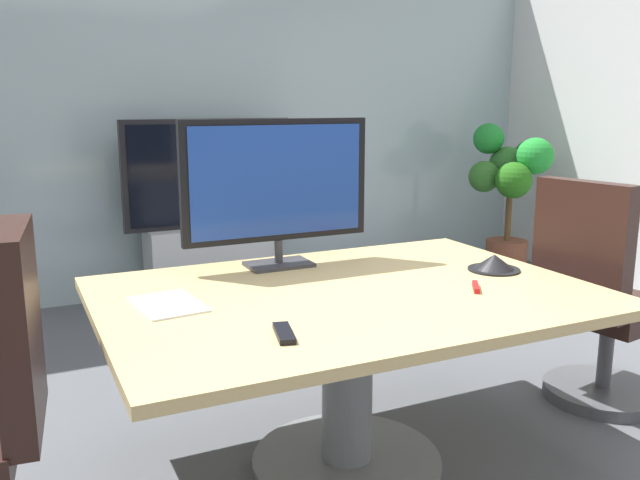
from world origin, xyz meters
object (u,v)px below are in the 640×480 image
at_px(office_chair_right, 598,313).
at_px(conference_table, 348,334).
at_px(remote_control, 284,333).
at_px(tv_monitor, 277,184).
at_px(wall_display_unit, 210,241).
at_px(potted_plant, 510,184).
at_px(conference_phone, 494,263).

bearing_deg(office_chair_right, conference_table, 79.53).
bearing_deg(office_chair_right, remote_control, 91.37).
distance_m(tv_monitor, wall_display_unit, 2.06).
height_order(potted_plant, conference_phone, potted_plant).
relative_size(conference_table, conference_phone, 8.39).
xyz_separation_m(conference_phone, remote_control, (-1.12, -0.36, -0.02)).
bearing_deg(tv_monitor, office_chair_right, -19.41).
relative_size(tv_monitor, remote_control, 4.94).
bearing_deg(conference_table, office_chair_right, -0.86).
bearing_deg(remote_control, tv_monitor, 83.15).
distance_m(tv_monitor, remote_control, 0.96).
distance_m(conference_table, conference_phone, 0.74).
bearing_deg(office_chair_right, conference_phone, 77.86).
bearing_deg(conference_table, remote_control, -139.07).
xyz_separation_m(conference_table, tv_monitor, (-0.09, 0.48, 0.53)).
distance_m(office_chair_right, conference_phone, 0.68).
bearing_deg(tv_monitor, conference_table, -78.80).
bearing_deg(conference_table, potted_plant, 38.47).
xyz_separation_m(conference_table, potted_plant, (2.56, 2.03, 0.22)).
height_order(office_chair_right, remote_control, office_chair_right).
distance_m(office_chair_right, potted_plant, 2.42).
height_order(tv_monitor, remote_control, tv_monitor).
height_order(conference_table, tv_monitor, tv_monitor).
distance_m(conference_table, potted_plant, 3.28).
distance_m(wall_display_unit, potted_plant, 2.46).
relative_size(tv_monitor, potted_plant, 0.67).
xyz_separation_m(conference_table, wall_display_unit, (0.15, 2.42, -0.11)).
xyz_separation_m(wall_display_unit, potted_plant, (2.41, -0.39, 0.33)).
height_order(conference_table, office_chair_right, office_chair_right).
bearing_deg(tv_monitor, remote_control, -110.69).
relative_size(office_chair_right, potted_plant, 0.87).
xyz_separation_m(wall_display_unit, remote_control, (-0.56, -2.78, 0.29)).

